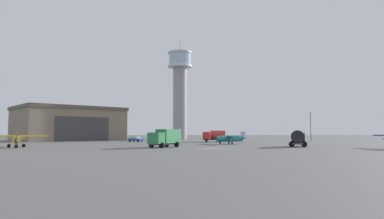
# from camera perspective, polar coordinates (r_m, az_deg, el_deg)

# --- Properties ---
(ground_plane) EXTENTS (400.00, 400.00, 0.00)m
(ground_plane) POSITION_cam_1_polar(r_m,az_deg,el_deg) (55.39, 3.36, -6.71)
(ground_plane) COLOR #60605E
(control_tower) EXTENTS (8.42, 8.42, 34.51)m
(control_tower) POSITION_cam_1_polar(r_m,az_deg,el_deg) (114.83, -2.11, 3.93)
(control_tower) COLOR gray
(control_tower) RESTS_ON ground_plane
(hangar) EXTENTS (37.36, 36.68, 10.29)m
(hangar) POSITION_cam_1_polar(r_m,az_deg,el_deg) (110.16, -20.62, -2.34)
(hangar) COLOR #7A6B56
(hangar) RESTS_ON ground_plane
(airplane_teal) EXTENTS (7.30, 9.35, 2.75)m
(airplane_teal) POSITION_cam_1_polar(r_m,az_deg,el_deg) (73.33, 6.60, -4.98)
(airplane_teal) COLOR teal
(airplane_teal) RESTS_ON ground_plane
(airplane_yellow) EXTENTS (9.92, 7.94, 3.08)m
(airplane_yellow) POSITION_cam_1_polar(r_m,az_deg,el_deg) (65.37, -28.11, -4.57)
(airplane_yellow) COLOR gold
(airplane_yellow) RESTS_ON ground_plane
(truck_box_green) EXTENTS (5.71, 6.86, 3.18)m
(truck_box_green) POSITION_cam_1_polar(r_m,az_deg,el_deg) (58.56, -4.61, -4.83)
(truck_box_green) COLOR #38383D
(truck_box_green) RESTS_ON ground_plane
(truck_fuel_tanker_red) EXTENTS (6.29, 3.98, 3.04)m
(truck_fuel_tanker_red) POSITION_cam_1_polar(r_m,az_deg,el_deg) (88.60, 3.93, -4.52)
(truck_fuel_tanker_red) COLOR #38383D
(truck_fuel_tanker_red) RESTS_ON ground_plane
(truck_fuel_tanker_black) EXTENTS (4.29, 6.16, 3.00)m
(truck_fuel_tanker_black) POSITION_cam_1_polar(r_m,az_deg,el_deg) (63.49, 17.88, -4.67)
(truck_fuel_tanker_black) COLOR #38383D
(truck_fuel_tanker_black) RESTS_ON ground_plane
(car_blue) EXTENTS (4.71, 3.99, 1.37)m
(car_blue) POSITION_cam_1_polar(r_m,az_deg,el_deg) (90.84, -9.73, -5.06)
(car_blue) COLOR #2847A8
(car_blue) RESTS_ON ground_plane
(light_post_east) EXTENTS (0.44, 0.44, 8.74)m
(light_post_east) POSITION_cam_1_polar(r_m,az_deg,el_deg) (104.89, 19.85, -2.27)
(light_post_east) COLOR #38383D
(light_post_east) RESTS_ON ground_plane
(traffic_cone_near_left) EXTENTS (0.36, 0.36, 0.62)m
(traffic_cone_near_left) POSITION_cam_1_polar(r_m,az_deg,el_deg) (65.24, -12.68, -5.92)
(traffic_cone_near_left) COLOR black
(traffic_cone_near_left) RESTS_ON ground_plane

